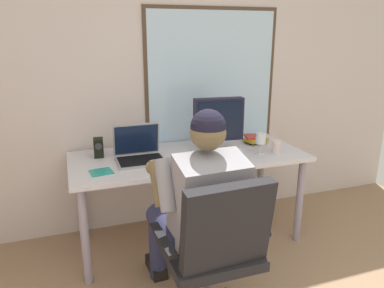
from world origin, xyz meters
name	(u,v)px	position (x,y,z in m)	size (l,w,h in m)	color
wall_rear	(185,78)	(0.01, 2.59, 1.26)	(4.55, 0.08, 2.53)	beige
desk	(189,164)	(-0.11, 2.15, 0.65)	(1.79, 0.76, 0.73)	gray
office_chair	(217,244)	(-0.28, 1.17, 0.55)	(0.60, 0.56, 0.95)	black
person_seated	(198,205)	(-0.29, 1.43, 0.66)	(0.55, 0.82, 1.26)	#272948
crt_monitor	(219,122)	(0.14, 2.14, 0.96)	(0.39, 0.26, 0.43)	beige
laptop	(139,151)	(-0.49, 2.16, 0.80)	(0.35, 0.30, 0.26)	#93989A
wine_glass	(261,140)	(0.43, 1.99, 0.84)	(0.08, 0.08, 0.16)	silver
desk_speaker	(99,148)	(-0.77, 2.32, 0.80)	(0.08, 0.09, 0.15)	black
book_stack	(255,139)	(0.54, 2.27, 0.76)	(0.21, 0.19, 0.06)	black
cd_case	(101,172)	(-0.79, 1.98, 0.73)	(0.16, 0.14, 0.01)	teal
coffee_mug	(276,147)	(0.56, 1.97, 0.78)	(0.07, 0.07, 0.10)	beige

